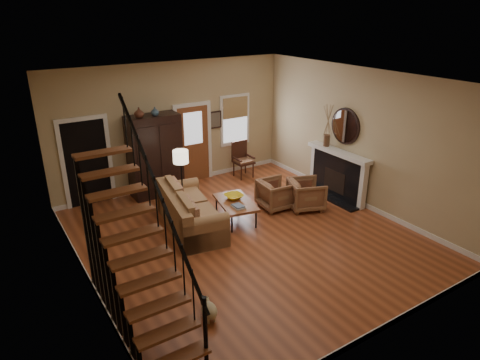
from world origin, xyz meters
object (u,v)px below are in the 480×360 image
armoire (155,156)px  armchair_right (276,194)px  coffee_table (236,211)px  armchair_left (306,194)px  side_chair (243,160)px  floor_lamp (182,182)px  sofa (191,210)px

armoire → armchair_right: armoire is taller
coffee_table → armchair_left: size_ratio=1.52×
coffee_table → armchair_left: 1.81m
armchair_right → armchair_left: bearing=-120.7°
armchair_right → side_chair: side_chair is taller
armchair_left → floor_lamp: floor_lamp is taller
armchair_left → side_chair: 2.56m
armchair_right → side_chair: (0.45, 2.13, 0.16)m
armchair_right → floor_lamp: bearing=68.3°
armoire → sofa: size_ratio=0.93×
armchair_right → sofa: bearing=89.4°
armchair_right → floor_lamp: size_ratio=0.50×
armoire → armchair_right: size_ratio=2.71×
side_chair → armchair_left: bearing=-86.8°
coffee_table → side_chair: side_chair is taller
sofa → side_chair: 3.27m
armoire → side_chair: bearing=-4.5°
floor_lamp → armchair_left: bearing=-28.7°
sofa → side_chair: side_chair is taller
armoire → side_chair: armoire is taller
armoire → sofa: bearing=-92.4°
coffee_table → floor_lamp: 1.42m
coffee_table → armchair_right: 1.18m
floor_lamp → coffee_table: bearing=-51.0°
armchair_left → side_chair: bearing=24.4°
armoire → side_chair: size_ratio=2.06×
sofa → floor_lamp: bearing=86.2°
sofa → armchair_left: 2.85m
sofa → armchair_right: sofa is taller
armoire → coffee_table: bearing=-68.5°
armoire → side_chair: 2.61m
coffee_table → sofa: bearing=167.2°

